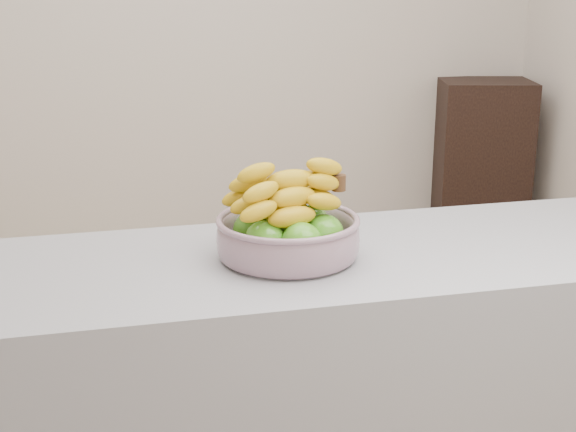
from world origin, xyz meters
name	(u,v)px	position (x,y,z in m)	size (l,w,h in m)	color
ground	(279,419)	(0.00, 0.00, 0.00)	(4.00, 4.00, 0.00)	tan
counter	(346,419)	(0.00, -0.76, 0.45)	(2.00, 0.60, 0.90)	gray
cabinet	(481,159)	(1.65, 1.78, 0.47)	(0.52, 0.41, 0.93)	black
fruit_bowl	(288,231)	(-0.15, -0.76, 0.96)	(0.33, 0.33, 0.21)	#A1B0C1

